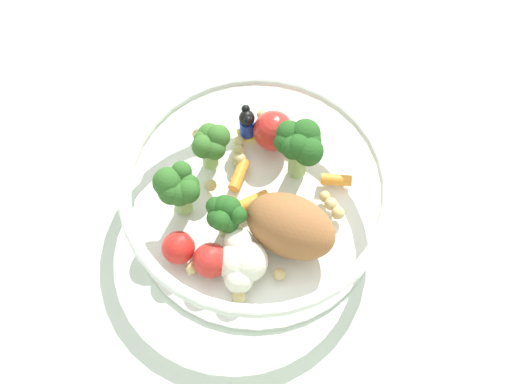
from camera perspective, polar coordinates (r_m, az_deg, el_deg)
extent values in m
plane|color=silver|center=(0.57, -1.35, -1.68)|extent=(2.40, 2.40, 0.00)
cylinder|color=white|center=(0.57, 0.00, -1.08)|extent=(0.20, 0.20, 0.01)
torus|color=white|center=(0.53, 0.00, 0.92)|extent=(0.21, 0.21, 0.01)
ellipsoid|color=#935B33|center=(0.53, 2.82, -2.76)|extent=(0.07, 0.08, 0.04)
cylinder|color=#7FAD5B|center=(0.55, -5.93, -0.75)|extent=(0.01, 0.01, 0.03)
sphere|color=#2D6023|center=(0.53, -6.05, 1.67)|extent=(0.02, 0.02, 0.02)
sphere|color=#2D6023|center=(0.53, -7.13, 1.25)|extent=(0.02, 0.02, 0.02)
sphere|color=#2D6023|center=(0.53, -7.38, 0.68)|extent=(0.02, 0.02, 0.02)
sphere|color=#2D6023|center=(0.53, -6.90, 0.01)|extent=(0.02, 0.02, 0.02)
sphere|color=#2D6023|center=(0.53, -6.24, -0.10)|extent=(0.02, 0.02, 0.02)
sphere|color=#2D6023|center=(0.53, -5.55, 0.08)|extent=(0.02, 0.02, 0.02)
sphere|color=#2D6023|center=(0.53, -5.57, 0.47)|extent=(0.02, 0.02, 0.02)
sphere|color=#2D6023|center=(0.53, -5.43, 0.96)|extent=(0.02, 0.02, 0.02)
cylinder|color=#7FAD5B|center=(0.58, -3.74, 2.93)|extent=(0.01, 0.01, 0.02)
sphere|color=#386B28|center=(0.56, -3.79, 4.64)|extent=(0.02, 0.02, 0.02)
sphere|color=#386B28|center=(0.56, -4.33, 4.27)|extent=(0.01, 0.01, 0.01)
sphere|color=#386B28|center=(0.55, -4.25, 3.69)|extent=(0.02, 0.02, 0.02)
sphere|color=#386B28|center=(0.55, -3.36, 3.51)|extent=(0.02, 0.02, 0.02)
sphere|color=#386B28|center=(0.55, -3.06, 4.50)|extent=(0.02, 0.02, 0.02)
cylinder|color=#8EB766|center=(0.55, -2.50, -2.76)|extent=(0.01, 0.01, 0.02)
sphere|color=#23561E|center=(0.53, -2.58, -1.20)|extent=(0.02, 0.02, 0.02)
sphere|color=#23561E|center=(0.53, -3.30, -1.16)|extent=(0.01, 0.01, 0.01)
sphere|color=#23561E|center=(0.53, -3.19, -2.11)|extent=(0.02, 0.02, 0.02)
sphere|color=#23561E|center=(0.52, -2.88, -2.32)|extent=(0.02, 0.02, 0.02)
sphere|color=#23561E|center=(0.53, -2.26, -2.50)|extent=(0.02, 0.02, 0.02)
sphere|color=#23561E|center=(0.52, -1.86, -1.87)|extent=(0.01, 0.01, 0.01)
sphere|color=#23561E|center=(0.53, -2.16, -1.30)|extent=(0.02, 0.02, 0.02)
cylinder|color=#8EB766|center=(0.57, 3.37, 2.50)|extent=(0.01, 0.01, 0.03)
sphere|color=#23561E|center=(0.55, 3.50, 4.64)|extent=(0.02, 0.02, 0.02)
sphere|color=#23561E|center=(0.55, 2.70, 4.75)|extent=(0.02, 0.02, 0.02)
sphere|color=#23561E|center=(0.55, 2.44, 4.06)|extent=(0.02, 0.02, 0.02)
sphere|color=#23561E|center=(0.54, 3.04, 3.64)|extent=(0.02, 0.02, 0.02)
sphere|color=#23561E|center=(0.54, 3.52, 3.71)|extent=(0.02, 0.02, 0.02)
sphere|color=#23561E|center=(0.54, 4.26, 3.32)|extent=(0.02, 0.02, 0.02)
sphere|color=#23561E|center=(0.54, 4.16, 4.15)|extent=(0.02, 0.02, 0.02)
sphere|color=#23561E|center=(0.54, 4.02, 4.70)|extent=(0.02, 0.02, 0.02)
sphere|color=silver|center=(0.53, -1.03, -4.09)|extent=(0.02, 0.02, 0.02)
sphere|color=silver|center=(0.53, -1.22, -5.55)|extent=(0.03, 0.03, 0.03)
sphere|color=silver|center=(0.53, -0.98, -5.77)|extent=(0.03, 0.03, 0.03)
sphere|color=silver|center=(0.53, -1.50, -7.01)|extent=(0.02, 0.02, 0.02)
sphere|color=silver|center=(0.53, -0.70, -5.89)|extent=(0.03, 0.03, 0.03)
sphere|color=silver|center=(0.53, -0.71, -5.65)|extent=(0.03, 0.03, 0.03)
sphere|color=silver|center=(0.53, -0.58, -5.48)|extent=(0.02, 0.02, 0.02)
cube|color=yellow|center=(0.60, -0.72, 4.69)|extent=(0.01, 0.02, 0.00)
cylinder|color=#1933B2|center=(0.59, -0.73, 5.25)|extent=(0.01, 0.01, 0.02)
sphere|color=black|center=(0.58, -0.75, 6.02)|extent=(0.01, 0.01, 0.01)
sphere|color=black|center=(0.58, -0.84, 6.73)|extent=(0.01, 0.01, 0.01)
sphere|color=black|center=(0.57, -0.66, 5.82)|extent=(0.01, 0.01, 0.01)
cylinder|color=orange|center=(0.57, -0.88, 1.39)|extent=(0.03, 0.02, 0.01)
cylinder|color=orange|center=(0.56, -0.67, -0.68)|extent=(0.03, 0.04, 0.01)
cylinder|color=orange|center=(0.57, 6.50, 0.99)|extent=(0.01, 0.03, 0.01)
sphere|color=red|center=(0.54, -6.30, -4.49)|extent=(0.03, 0.03, 0.03)
sphere|color=red|center=(0.58, 1.42, 4.96)|extent=(0.03, 0.03, 0.03)
sphere|color=red|center=(0.53, -3.69, -5.54)|extent=(0.03, 0.03, 0.03)
sphere|color=tan|center=(0.57, 5.58, -0.37)|extent=(0.01, 0.01, 0.01)
sphere|color=tan|center=(0.54, 1.90, -6.62)|extent=(0.01, 0.01, 0.01)
sphere|color=tan|center=(0.56, 6.65, -1.70)|extent=(0.01, 0.01, 0.01)
sphere|color=tan|center=(0.58, -1.36, 3.37)|extent=(0.01, 0.01, 0.01)
sphere|color=#D1B775|center=(0.56, 6.05, -0.81)|extent=(0.01, 0.01, 0.01)
sphere|color=#D1B775|center=(0.54, -5.23, -6.16)|extent=(0.01, 0.01, 0.01)
sphere|color=tan|center=(0.57, -3.68, 0.55)|extent=(0.01, 0.01, 0.01)
sphere|color=tan|center=(0.60, 0.48, 6.27)|extent=(0.01, 0.01, 0.01)
sphere|color=tan|center=(0.53, -1.47, -8.41)|extent=(0.01, 0.01, 0.01)
sphere|color=#D1B775|center=(0.60, -4.76, 4.67)|extent=(0.01, 0.01, 0.01)
sphere|color=tan|center=(0.58, -0.89, 2.67)|extent=(0.01, 0.01, 0.01)
sphere|color=#D1B775|center=(0.59, -1.48, 4.07)|extent=(0.01, 0.01, 0.01)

